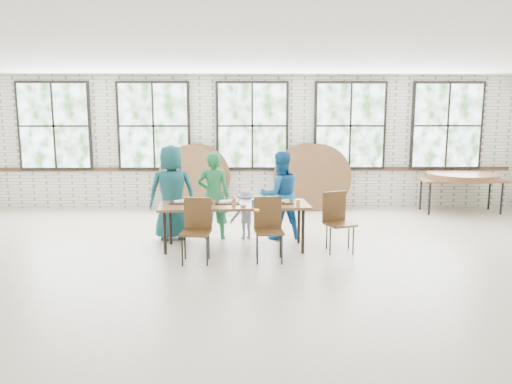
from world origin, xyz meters
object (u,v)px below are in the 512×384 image
at_px(dining_table, 234,207).
at_px(chair_near_left, 197,224).
at_px(chair_near_right, 268,223).
at_px(storage_table, 461,181).

height_order(dining_table, chair_near_left, chair_near_left).
bearing_deg(chair_near_right, storage_table, 33.30).
bearing_deg(chair_near_left, chair_near_right, 9.91).
relative_size(dining_table, chair_near_right, 2.57).
relative_size(dining_table, storage_table, 1.36).
xyz_separation_m(dining_table, chair_near_right, (0.52, -0.59, -0.13)).
height_order(chair_near_left, chair_near_right, same).
distance_m(chair_near_right, storage_table, 5.54).
xyz_separation_m(chair_near_left, chair_near_right, (1.07, 0.06, 0.00)).
bearing_deg(storage_table, chair_near_right, -141.89).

